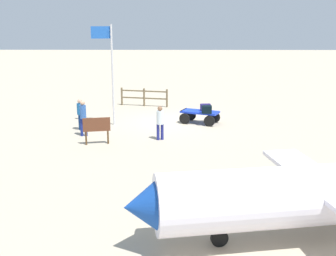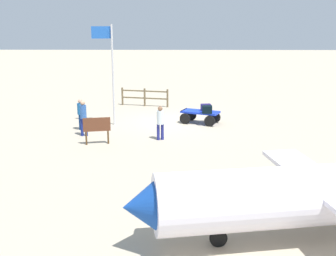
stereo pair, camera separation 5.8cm
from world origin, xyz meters
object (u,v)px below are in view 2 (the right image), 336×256
Objects in this scene: luggage_cart at (200,115)px; suitcase_tan at (207,109)px; worker_lead at (160,121)px; worker_supervisor at (81,112)px; worker_trailing at (83,116)px; flagpole at (110,65)px; airplane_near at (317,195)px; signboard at (97,126)px; suitcase_grey at (206,107)px.

suitcase_tan is at bearing 122.25° from luggage_cart.
worker_lead reaches higher than suitcase_tan.
worker_supervisor is at bearing -23.31° from worker_lead.
worker_trailing is (3.71, -0.64, 0.07)m from worker_lead.
suitcase_tan reaches higher than luggage_cart.
suitcase_tan is at bearing -170.99° from worker_supervisor.
flagpole reaches higher than worker_supervisor.
suitcase_tan is 0.06× the size of airplane_near.
worker_lead is 0.99× the size of worker_supervisor.
suitcase_tan is 5.59m from flagpole.
signboard is (0.12, 3.72, -2.37)m from flagpole.
luggage_cart is 1.40× the size of worker_lead.
worker_trailing is at bearing 108.48° from worker_supervisor.
suitcase_grey is 0.46× the size of signboard.
flagpole reaches higher than worker_trailing.
worker_lead is at bearing -164.53° from signboard.
worker_trailing is 1.42× the size of signboard.
suitcase_tan is 6.55m from worker_supervisor.
flagpole is at bearing -113.73° from worker_trailing.
suitcase_grey is at bearing -81.70° from airplane_near.
worker_lead reaches higher than luggage_cart.
worker_supervisor reaches higher than luggage_cart.
suitcase_grey is 5.61m from flagpole.
suitcase_tan is 3.67m from worker_lead.
worker_supervisor is (6.47, 1.03, 0.07)m from suitcase_tan.
worker_supervisor is (0.37, -1.12, -0.05)m from worker_trailing.
suitcase_tan is 0.68m from suitcase_grey.
suitcase_tan reaches higher than suitcase_grey.
worker_lead is at bearing -65.37° from airplane_near.
suitcase_grey is 6.67m from worker_supervisor.
suitcase_grey is at bearing -165.22° from worker_supervisor.
luggage_cart is 5.48m from flagpole.
worker_supervisor is 13.74m from airplane_near.
signboard is at bearing 39.29° from suitcase_grey.
suitcase_grey is 0.06× the size of airplane_near.
worker_supervisor is at bearing 14.78° from suitcase_grey.
signboard is at bearing 40.18° from luggage_cart.
worker_supervisor is 0.17× the size of airplane_near.
airplane_near reaches higher than worker_supervisor.
signboard is at bearing 88.22° from flagpole.
luggage_cart is 3.98× the size of suitcase_grey.
suitcase_grey is 0.35× the size of worker_supervisor.
signboard is (7.03, -8.41, -0.39)m from airplane_near.
luggage_cart is at bearing -57.75° from suitcase_tan.
worker_trailing is at bearing 24.99° from luggage_cart.
worker_supervisor is at bearing -52.84° from airplane_near.
worker_trailing reaches higher than signboard.
flagpole reaches higher than airplane_near.
worker_trailing is (6.08, 2.82, 0.14)m from suitcase_grey.
worker_lead is (2.37, 3.46, 0.07)m from suitcase_grey.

